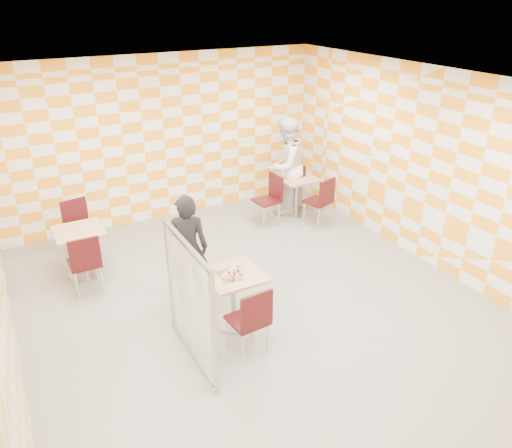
{
  "coord_description": "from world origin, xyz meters",
  "views": [
    {
      "loc": [
        -2.77,
        -5.05,
        3.99
      ],
      "look_at": [
        0.1,
        0.2,
        1.15
      ],
      "focal_mm": 35.0,
      "sensor_mm": 36.0,
      "label": 1
    }
  ],
  "objects_px": {
    "chair_empty_far": "(78,223)",
    "chair_main_front": "(252,317)",
    "empty_table": "(81,245)",
    "chair_second_side": "(271,195)",
    "chair_second_front": "(322,198)",
    "man_dark": "(187,249)",
    "main_table": "(233,290)",
    "chair_empty_near": "(85,260)",
    "man_white": "(285,166)",
    "soda_bottle": "(304,171)",
    "sport_bottle": "(283,173)",
    "partition": "(190,302)",
    "second_table": "(296,189)"
  },
  "relations": [
    {
      "from": "chair_empty_far",
      "to": "man_white",
      "type": "xyz_separation_m",
      "value": [
        3.84,
        -0.15,
        0.39
      ]
    },
    {
      "from": "man_dark",
      "to": "chair_empty_far",
      "type": "bearing_deg",
      "value": -40.12
    },
    {
      "from": "partition",
      "to": "chair_main_front",
      "type": "bearing_deg",
      "value": -24.71
    },
    {
      "from": "chair_second_side",
      "to": "chair_empty_near",
      "type": "relative_size",
      "value": 1.0
    },
    {
      "from": "second_table",
      "to": "chair_second_side",
      "type": "relative_size",
      "value": 0.81
    },
    {
      "from": "empty_table",
      "to": "partition",
      "type": "bearing_deg",
      "value": -74.18
    },
    {
      "from": "chair_second_front",
      "to": "man_white",
      "type": "xyz_separation_m",
      "value": [
        -0.25,
        0.88,
        0.39
      ]
    },
    {
      "from": "second_table",
      "to": "man_dark",
      "type": "distance_m",
      "value": 3.37
    },
    {
      "from": "partition",
      "to": "main_table",
      "type": "bearing_deg",
      "value": 27.33
    },
    {
      "from": "chair_main_front",
      "to": "partition",
      "type": "xyz_separation_m",
      "value": [
        -0.63,
        0.29,
        0.25
      ]
    },
    {
      "from": "chair_second_front",
      "to": "man_dark",
      "type": "distance_m",
      "value": 3.2
    },
    {
      "from": "chair_empty_far",
      "to": "chair_main_front",
      "type": "bearing_deg",
      "value": -70.68
    },
    {
      "from": "main_table",
      "to": "chair_empty_far",
      "type": "relative_size",
      "value": 0.81
    },
    {
      "from": "chair_main_front",
      "to": "man_dark",
      "type": "xyz_separation_m",
      "value": [
        -0.18,
        1.51,
        0.24
      ]
    },
    {
      "from": "chair_second_front",
      "to": "sport_bottle",
      "type": "bearing_deg",
      "value": 112.1
    },
    {
      "from": "second_table",
      "to": "chair_empty_far",
      "type": "height_order",
      "value": "chair_empty_far"
    },
    {
      "from": "chair_empty_far",
      "to": "man_white",
      "type": "relative_size",
      "value": 0.5
    },
    {
      "from": "empty_table",
      "to": "chair_main_front",
      "type": "xyz_separation_m",
      "value": [
        1.37,
        -2.88,
        0.04
      ]
    },
    {
      "from": "second_table",
      "to": "chair_empty_far",
      "type": "xyz_separation_m",
      "value": [
        -3.96,
        0.36,
        0.04
      ]
    },
    {
      "from": "chair_second_front",
      "to": "chair_second_side",
      "type": "height_order",
      "value": "same"
    },
    {
      "from": "chair_second_front",
      "to": "sport_bottle",
      "type": "relative_size",
      "value": 4.62
    },
    {
      "from": "chair_empty_near",
      "to": "man_white",
      "type": "height_order",
      "value": "man_white"
    },
    {
      "from": "empty_table",
      "to": "chair_main_front",
      "type": "relative_size",
      "value": 0.81
    },
    {
      "from": "empty_table",
      "to": "chair_second_front",
      "type": "distance_m",
      "value": 4.2
    },
    {
      "from": "empty_table",
      "to": "chair_second_front",
      "type": "bearing_deg",
      "value": -4.2
    },
    {
      "from": "second_table",
      "to": "chair_second_front",
      "type": "height_order",
      "value": "chair_second_front"
    },
    {
      "from": "sport_bottle",
      "to": "chair_second_side",
      "type": "bearing_deg",
      "value": -149.67
    },
    {
      "from": "empty_table",
      "to": "chair_second_front",
      "type": "height_order",
      "value": "chair_second_front"
    },
    {
      "from": "partition",
      "to": "man_dark",
      "type": "bearing_deg",
      "value": 69.73
    },
    {
      "from": "chair_main_front",
      "to": "soda_bottle",
      "type": "height_order",
      "value": "soda_bottle"
    },
    {
      "from": "main_table",
      "to": "empty_table",
      "type": "xyz_separation_m",
      "value": [
        -1.46,
        2.22,
        0.0
      ]
    },
    {
      "from": "empty_table",
      "to": "chair_second_side",
      "type": "distance_m",
      "value": 3.46
    },
    {
      "from": "chair_second_front",
      "to": "soda_bottle",
      "type": "xyz_separation_m",
      "value": [
        0.04,
        0.67,
        0.31
      ]
    },
    {
      "from": "soda_bottle",
      "to": "partition",
      "type": "bearing_deg",
      "value": -139.83
    },
    {
      "from": "chair_main_front",
      "to": "soda_bottle",
      "type": "xyz_separation_m",
      "value": [
        2.86,
        3.24,
        0.31
      ]
    },
    {
      "from": "main_table",
      "to": "second_table",
      "type": "xyz_separation_m",
      "value": [
        2.61,
        2.57,
        0.0
      ]
    },
    {
      "from": "main_table",
      "to": "man_dark",
      "type": "bearing_deg",
      "value": 108.03
    },
    {
      "from": "chair_empty_near",
      "to": "man_dark",
      "type": "bearing_deg",
      "value": -32.67
    },
    {
      "from": "chair_second_front",
      "to": "chair_empty_near",
      "type": "xyz_separation_m",
      "value": [
        -4.24,
        -0.27,
        0.0
      ]
    },
    {
      "from": "chair_second_side",
      "to": "sport_bottle",
      "type": "bearing_deg",
      "value": 30.33
    },
    {
      "from": "chair_second_side",
      "to": "empty_table",
      "type": "bearing_deg",
      "value": -175.64
    },
    {
      "from": "main_table",
      "to": "partition",
      "type": "bearing_deg",
      "value": -152.67
    },
    {
      "from": "empty_table",
      "to": "sport_bottle",
      "type": "height_order",
      "value": "sport_bottle"
    },
    {
      "from": "empty_table",
      "to": "man_white",
      "type": "xyz_separation_m",
      "value": [
        3.94,
        0.57,
        0.42
      ]
    },
    {
      "from": "chair_empty_far",
      "to": "soda_bottle",
      "type": "height_order",
      "value": "soda_bottle"
    },
    {
      "from": "chair_main_front",
      "to": "man_white",
      "type": "height_order",
      "value": "man_white"
    },
    {
      "from": "chair_main_front",
      "to": "partition",
      "type": "height_order",
      "value": "partition"
    },
    {
      "from": "main_table",
      "to": "chair_second_side",
      "type": "bearing_deg",
      "value": 51.19
    },
    {
      "from": "main_table",
      "to": "partition",
      "type": "distance_m",
      "value": 0.86
    },
    {
      "from": "man_dark",
      "to": "man_white",
      "type": "height_order",
      "value": "man_white"
    }
  ]
}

